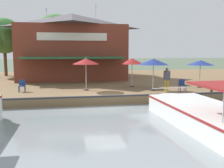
{
  "coord_description": "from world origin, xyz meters",
  "views": [
    {
      "loc": [
        15.26,
        -2.1,
        3.46
      ],
      "look_at": [
        -1.0,
        0.65,
        1.3
      ],
      "focal_mm": 40.0,
      "sensor_mm": 36.0,
      "label": 1
    }
  ],
  "objects_px": {
    "cafe_chair_facing_river": "(182,84)",
    "tree_downstream_bank": "(54,37)",
    "person_mid_patio": "(167,76)",
    "motorboat_second_along": "(197,111)",
    "mooring_post": "(212,87)",
    "patio_umbrella_mid_patio_right": "(153,62)",
    "patio_umbrella_by_entrance": "(200,63)",
    "patio_umbrella_near_quay_edge": "(86,61)",
    "cafe_chair_beside_entrance": "(22,85)",
    "tree_upstream_bank": "(2,37)",
    "waterfront_restaurant": "(72,45)",
    "patio_umbrella_back_row": "(132,61)"
  },
  "relations": [
    {
      "from": "person_mid_patio",
      "to": "mooring_post",
      "type": "height_order",
      "value": "person_mid_patio"
    },
    {
      "from": "mooring_post",
      "to": "tree_downstream_bank",
      "type": "bearing_deg",
      "value": -142.85
    },
    {
      "from": "waterfront_restaurant",
      "to": "tree_upstream_bank",
      "type": "xyz_separation_m",
      "value": [
        -2.62,
        -7.93,
        1.01
      ]
    },
    {
      "from": "patio_umbrella_mid_patio_right",
      "to": "cafe_chair_facing_river",
      "type": "bearing_deg",
      "value": 75.69
    },
    {
      "from": "patio_umbrella_mid_patio_right",
      "to": "tree_downstream_bank",
      "type": "distance_m",
      "value": 15.53
    },
    {
      "from": "waterfront_restaurant",
      "to": "cafe_chair_beside_entrance",
      "type": "relative_size",
      "value": 13.48
    },
    {
      "from": "tree_upstream_bank",
      "to": "waterfront_restaurant",
      "type": "bearing_deg",
      "value": 71.71
    },
    {
      "from": "patio_umbrella_by_entrance",
      "to": "patio_umbrella_back_row",
      "type": "distance_m",
      "value": 5.39
    },
    {
      "from": "cafe_chair_facing_river",
      "to": "tree_upstream_bank",
      "type": "height_order",
      "value": "tree_upstream_bank"
    },
    {
      "from": "waterfront_restaurant",
      "to": "patio_umbrella_by_entrance",
      "type": "distance_m",
      "value": 14.13
    },
    {
      "from": "patio_umbrella_near_quay_edge",
      "to": "tree_downstream_bank",
      "type": "relative_size",
      "value": 0.33
    },
    {
      "from": "patio_umbrella_back_row",
      "to": "patio_umbrella_by_entrance",
      "type": "bearing_deg",
      "value": 76.46
    },
    {
      "from": "patio_umbrella_back_row",
      "to": "person_mid_patio",
      "type": "xyz_separation_m",
      "value": [
        2.54,
        1.96,
        -1.01
      ]
    },
    {
      "from": "cafe_chair_facing_river",
      "to": "tree_upstream_bank",
      "type": "xyz_separation_m",
      "value": [
        -14.06,
        -15.64,
        4.07
      ]
    },
    {
      "from": "patio_umbrella_near_quay_edge",
      "to": "motorboat_second_along",
      "type": "height_order",
      "value": "patio_umbrella_near_quay_edge"
    },
    {
      "from": "patio_umbrella_back_row",
      "to": "tree_upstream_bank",
      "type": "distance_m",
      "value": 17.11
    },
    {
      "from": "person_mid_patio",
      "to": "tree_downstream_bank",
      "type": "distance_m",
      "value": 16.47
    },
    {
      "from": "tree_downstream_bank",
      "to": "mooring_post",
      "type": "bearing_deg",
      "value": 37.15
    },
    {
      "from": "cafe_chair_facing_river",
      "to": "mooring_post",
      "type": "bearing_deg",
      "value": 52.57
    },
    {
      "from": "cafe_chair_facing_river",
      "to": "patio_umbrella_by_entrance",
      "type": "bearing_deg",
      "value": 124.01
    },
    {
      "from": "person_mid_patio",
      "to": "cafe_chair_facing_river",
      "type": "bearing_deg",
      "value": 80.08
    },
    {
      "from": "patio_umbrella_by_entrance",
      "to": "patio_umbrella_near_quay_edge",
      "type": "distance_m",
      "value": 9.03
    },
    {
      "from": "patio_umbrella_near_quay_edge",
      "to": "cafe_chair_facing_river",
      "type": "xyz_separation_m",
      "value": [
        1.54,
        6.85,
        -1.66
      ]
    },
    {
      "from": "tree_downstream_bank",
      "to": "waterfront_restaurant",
      "type": "bearing_deg",
      "value": 41.46
    },
    {
      "from": "patio_umbrella_by_entrance",
      "to": "patio_umbrella_near_quay_edge",
      "type": "relative_size",
      "value": 0.93
    },
    {
      "from": "patio_umbrella_near_quay_edge",
      "to": "motorboat_second_along",
      "type": "xyz_separation_m",
      "value": [
        7.41,
        4.87,
        -2.13
      ]
    },
    {
      "from": "cafe_chair_beside_entrance",
      "to": "cafe_chair_facing_river",
      "type": "xyz_separation_m",
      "value": [
        1.6,
        11.41,
        0.0
      ]
    },
    {
      "from": "patio_umbrella_back_row",
      "to": "cafe_chair_facing_river",
      "type": "height_order",
      "value": "patio_umbrella_back_row"
    },
    {
      "from": "waterfront_restaurant",
      "to": "tree_upstream_bank",
      "type": "bearing_deg",
      "value": -108.29
    },
    {
      "from": "patio_umbrella_back_row",
      "to": "tree_downstream_bank",
      "type": "xyz_separation_m",
      "value": [
        -11.05,
        -6.71,
        2.43
      ]
    },
    {
      "from": "patio_umbrella_mid_patio_right",
      "to": "tree_upstream_bank",
      "type": "relative_size",
      "value": 0.35
    },
    {
      "from": "patio_umbrella_back_row",
      "to": "waterfront_restaurant",
      "type": "bearing_deg",
      "value": -151.93
    },
    {
      "from": "cafe_chair_beside_entrance",
      "to": "tree_upstream_bank",
      "type": "xyz_separation_m",
      "value": [
        -12.46,
        -4.23,
        4.07
      ]
    },
    {
      "from": "cafe_chair_beside_entrance",
      "to": "tree_upstream_bank",
      "type": "height_order",
      "value": "tree_upstream_bank"
    },
    {
      "from": "motorboat_second_along",
      "to": "mooring_post",
      "type": "distance_m",
      "value": 5.88
    },
    {
      "from": "cafe_chair_facing_river",
      "to": "tree_downstream_bank",
      "type": "height_order",
      "value": "tree_downstream_bank"
    },
    {
      "from": "cafe_chair_facing_river",
      "to": "tree_upstream_bank",
      "type": "bearing_deg",
      "value": -131.96
    },
    {
      "from": "person_mid_patio",
      "to": "patio_umbrella_by_entrance",
      "type": "bearing_deg",
      "value": 111.23
    },
    {
      "from": "motorboat_second_along",
      "to": "mooring_post",
      "type": "height_order",
      "value": "motorboat_second_along"
    },
    {
      "from": "person_mid_patio",
      "to": "tree_upstream_bank",
      "type": "xyz_separation_m",
      "value": [
        -13.87,
        -14.53,
        3.49
      ]
    },
    {
      "from": "patio_umbrella_back_row",
      "to": "cafe_chair_beside_entrance",
      "type": "xyz_separation_m",
      "value": [
        1.13,
        -8.35,
        -1.6
      ]
    },
    {
      "from": "cafe_chair_beside_entrance",
      "to": "motorboat_second_along",
      "type": "xyz_separation_m",
      "value": [
        7.47,
        9.43,
        -0.48
      ]
    },
    {
      "from": "waterfront_restaurant",
      "to": "mooring_post",
      "type": "xyz_separation_m",
      "value": [
        12.66,
        9.3,
        -3.1
      ]
    },
    {
      "from": "person_mid_patio",
      "to": "motorboat_second_along",
      "type": "bearing_deg",
      "value": -8.21
    },
    {
      "from": "cafe_chair_facing_river",
      "to": "person_mid_patio",
      "type": "bearing_deg",
      "value": -99.92
    },
    {
      "from": "waterfront_restaurant",
      "to": "patio_umbrella_mid_patio_right",
      "type": "relative_size",
      "value": 4.81
    },
    {
      "from": "patio_umbrella_by_entrance",
      "to": "mooring_post",
      "type": "distance_m",
      "value": 3.15
    },
    {
      "from": "patio_umbrella_mid_patio_right",
      "to": "tree_downstream_bank",
      "type": "bearing_deg",
      "value": -149.73
    },
    {
      "from": "waterfront_restaurant",
      "to": "cafe_chair_beside_entrance",
      "type": "distance_m",
      "value": 10.95
    },
    {
      "from": "motorboat_second_along",
      "to": "mooring_post",
      "type": "xyz_separation_m",
      "value": [
        -4.66,
        3.57,
        0.44
      ]
    }
  ]
}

